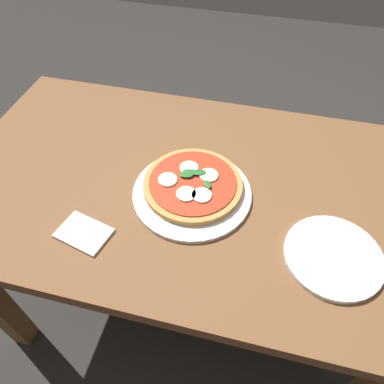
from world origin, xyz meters
The scene contains 6 objects.
ground_plane centered at (0.00, 0.00, 0.00)m, with size 6.00×6.00×0.00m, color #2D2B28.
dining_table centered at (0.00, 0.00, 0.65)m, with size 1.38×0.81×0.76m.
serving_tray centered at (-0.02, 0.04, 0.77)m, with size 0.33×0.33×0.01m, color silver.
pizza centered at (-0.02, 0.03, 0.78)m, with size 0.28×0.28×0.03m.
plate_white centered at (-0.40, 0.16, 0.77)m, with size 0.24×0.24×0.01m, color white.
napkin centered at (0.21, 0.24, 0.76)m, with size 0.13×0.09×0.01m, color white.
Camera 1 is at (-0.18, 0.68, 1.52)m, focal length 33.64 mm.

